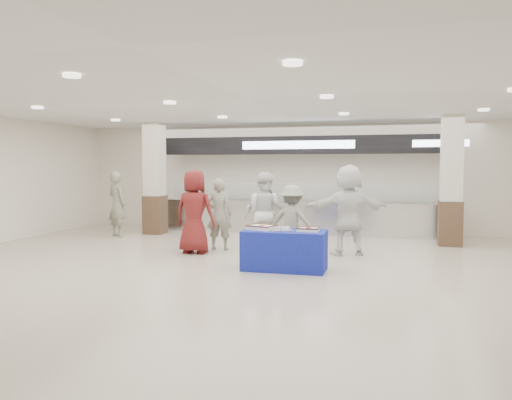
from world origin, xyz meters
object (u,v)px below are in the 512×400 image
(sheet_cake_right, at_px, (308,229))
(soldier_b, at_px, (292,222))
(soldier_bg, at_px, (117,204))
(civilian_white, at_px, (348,210))
(soldier_a, at_px, (219,214))
(civilian_maroon, at_px, (195,212))
(sheet_cake_left, at_px, (262,227))
(cupcake_tray, at_px, (282,229))
(chef_tall, at_px, (264,212))
(chef_short, at_px, (266,217))
(display_table, at_px, (285,250))

(sheet_cake_right, distance_m, soldier_b, 1.33)
(soldier_bg, bearing_deg, sheet_cake_right, -179.44)
(civilian_white, bearing_deg, soldier_a, -18.52)
(civilian_maroon, height_order, soldier_b, civilian_maroon)
(sheet_cake_left, distance_m, civilian_maroon, 2.23)
(cupcake_tray, distance_m, chef_tall, 2.01)
(cupcake_tray, bearing_deg, civilian_white, 61.82)
(sheet_cake_left, bearing_deg, cupcake_tray, -5.59)
(sheet_cake_right, height_order, chef_tall, chef_tall)
(civilian_maroon, bearing_deg, chef_short, -158.74)
(soldier_b, bearing_deg, civilian_maroon, 5.82)
(cupcake_tray, height_order, civilian_white, civilian_white)
(civilian_maroon, relative_size, chef_short, 1.16)
(cupcake_tray, distance_m, civilian_maroon, 2.60)
(soldier_bg, bearing_deg, civilian_maroon, 177.03)
(cupcake_tray, xyz_separation_m, soldier_a, (-1.91, 1.81, 0.05))
(civilian_maroon, relative_size, soldier_b, 1.21)
(civilian_white, bearing_deg, soldier_bg, -31.63)
(civilian_maroon, height_order, soldier_bg, civilian_maroon)
(cupcake_tray, height_order, civilian_maroon, civilian_maroon)
(sheet_cake_right, height_order, cupcake_tray, sheet_cake_right)
(civilian_maroon, bearing_deg, soldier_b, -177.60)
(sheet_cake_left, relative_size, sheet_cake_right, 1.41)
(soldier_a, distance_m, civilian_white, 2.97)
(soldier_a, xyz_separation_m, chef_short, (1.13, -0.05, -0.03))
(chef_short, bearing_deg, sheet_cake_left, 89.65)
(display_table, xyz_separation_m, soldier_b, (-0.11, 1.21, 0.40))
(sheet_cake_right, bearing_deg, sheet_cake_left, 179.43)
(sheet_cake_right, bearing_deg, display_table, 179.98)
(soldier_bg, bearing_deg, civilian_white, -161.79)
(chef_short, height_order, civilian_white, civilian_white)
(soldier_a, relative_size, chef_short, 1.03)
(display_table, xyz_separation_m, soldier_bg, (-5.41, 3.07, 0.53))
(soldier_a, bearing_deg, civilian_maroon, 51.33)
(sheet_cake_left, height_order, chef_short, chef_short)
(civilian_maroon, relative_size, civilian_white, 0.94)
(soldier_b, bearing_deg, chef_short, -30.08)
(chef_tall, bearing_deg, soldier_a, 10.86)
(display_table, height_order, sheet_cake_left, sheet_cake_left)
(soldier_b, bearing_deg, display_table, 100.73)
(display_table, distance_m, soldier_a, 2.68)
(display_table, distance_m, chef_tall, 2.07)
(soldier_a, relative_size, civilian_white, 0.84)
(soldier_bg, bearing_deg, chef_short, -168.13)
(chef_tall, bearing_deg, soldier_bg, -5.80)
(soldier_bg, bearing_deg, display_table, 178.63)
(civilian_maroon, distance_m, soldier_a, 0.69)
(soldier_b, xyz_separation_m, soldier_bg, (-5.31, 1.86, 0.13))
(display_table, distance_m, sheet_cake_right, 0.62)
(soldier_a, height_order, soldier_b, soldier_a)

